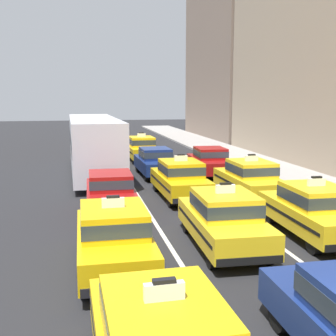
{
  "coord_description": "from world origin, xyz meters",
  "views": [
    {
      "loc": [
        -4.19,
        -3.88,
        4.38
      ],
      "look_at": [
        -0.33,
        14.53,
        1.3
      ],
      "focal_mm": 46.55,
      "sensor_mm": 36.0,
      "label": 1
    }
  ],
  "objects_px": {
    "sedan_right_fourth": "(210,160)",
    "sedan_left_third": "(110,191)",
    "sedan_center_fourth": "(155,161)",
    "taxi_center_second": "(224,218)",
    "taxi_center_third": "(180,178)",
    "taxi_left_second": "(113,236)",
    "bus_left_fourth": "(94,143)",
    "taxi_right_third": "(250,178)",
    "taxi_right_second": "(313,209)",
    "taxi_center_fifth": "(141,148)"
  },
  "relations": [
    {
      "from": "sedan_right_fourth",
      "to": "sedan_left_third",
      "type": "bearing_deg",
      "value": -131.0
    },
    {
      "from": "sedan_left_third",
      "to": "sedan_center_fourth",
      "type": "relative_size",
      "value": 1.0
    },
    {
      "from": "taxi_center_second",
      "to": "taxi_center_third",
      "type": "distance_m",
      "value": 6.4
    },
    {
      "from": "taxi_left_second",
      "to": "bus_left_fourth",
      "type": "distance_m",
      "value": 14.02
    },
    {
      "from": "taxi_left_second",
      "to": "sedan_center_fourth",
      "type": "height_order",
      "value": "taxi_left_second"
    },
    {
      "from": "bus_left_fourth",
      "to": "taxi_right_third",
      "type": "bearing_deg",
      "value": -48.6
    },
    {
      "from": "sedan_left_third",
      "to": "taxi_right_second",
      "type": "bearing_deg",
      "value": -34.16
    },
    {
      "from": "sedan_left_third",
      "to": "taxi_center_fifth",
      "type": "height_order",
      "value": "taxi_center_fifth"
    },
    {
      "from": "taxi_left_second",
      "to": "taxi_center_second",
      "type": "relative_size",
      "value": 0.99
    },
    {
      "from": "taxi_center_third",
      "to": "taxi_left_second",
      "type": "bearing_deg",
      "value": -115.42
    },
    {
      "from": "taxi_center_third",
      "to": "taxi_right_second",
      "type": "bearing_deg",
      "value": -64.45
    },
    {
      "from": "bus_left_fourth",
      "to": "sedan_right_fourth",
      "type": "height_order",
      "value": "bus_left_fourth"
    },
    {
      "from": "taxi_left_second",
      "to": "sedan_right_fourth",
      "type": "xyz_separation_m",
      "value": [
        6.45,
        12.5,
        -0.03
      ]
    },
    {
      "from": "sedan_center_fourth",
      "to": "taxi_center_third",
      "type": "bearing_deg",
      "value": -88.74
    },
    {
      "from": "taxi_left_second",
      "to": "taxi_right_second",
      "type": "xyz_separation_m",
      "value": [
        6.38,
        1.38,
        0.0
      ]
    },
    {
      "from": "sedan_center_fourth",
      "to": "taxi_center_fifth",
      "type": "relative_size",
      "value": 0.95
    },
    {
      "from": "taxi_center_second",
      "to": "sedan_right_fourth",
      "type": "bearing_deg",
      "value": 74.65
    },
    {
      "from": "bus_left_fourth",
      "to": "taxi_right_second",
      "type": "relative_size",
      "value": 2.45
    },
    {
      "from": "taxi_left_second",
      "to": "taxi_center_second",
      "type": "bearing_deg",
      "value": 16.69
    },
    {
      "from": "bus_left_fourth",
      "to": "sedan_left_third",
      "type": "bearing_deg",
      "value": -88.18
    },
    {
      "from": "bus_left_fourth",
      "to": "sedan_center_fourth",
      "type": "xyz_separation_m",
      "value": [
        3.32,
        -1.07,
        -0.97
      ]
    },
    {
      "from": "bus_left_fourth",
      "to": "taxi_right_third",
      "type": "xyz_separation_m",
      "value": [
        6.4,
        -7.26,
        -0.94
      ]
    },
    {
      "from": "taxi_left_second",
      "to": "taxi_right_third",
      "type": "distance_m",
      "value": 9.34
    },
    {
      "from": "taxi_center_fifth",
      "to": "taxi_center_third",
      "type": "bearing_deg",
      "value": -90.06
    },
    {
      "from": "taxi_center_second",
      "to": "taxi_center_third",
      "type": "xyz_separation_m",
      "value": [
        0.22,
        6.4,
        0.0
      ]
    },
    {
      "from": "taxi_left_second",
      "to": "sedan_left_third",
      "type": "relative_size",
      "value": 1.05
    },
    {
      "from": "sedan_left_third",
      "to": "sedan_center_fourth",
      "type": "bearing_deg",
      "value": 67.76
    },
    {
      "from": "taxi_left_second",
      "to": "taxi_right_third",
      "type": "height_order",
      "value": "same"
    },
    {
      "from": "taxi_left_second",
      "to": "sedan_center_fourth",
      "type": "xyz_separation_m",
      "value": [
        3.39,
        12.92,
        -0.03
      ]
    },
    {
      "from": "taxi_center_fifth",
      "to": "sedan_center_fourth",
      "type": "bearing_deg",
      "value": -91.25
    },
    {
      "from": "sedan_left_third",
      "to": "taxi_left_second",
      "type": "bearing_deg",
      "value": -93.6
    },
    {
      "from": "taxi_center_third",
      "to": "sedan_right_fourth",
      "type": "height_order",
      "value": "taxi_center_third"
    },
    {
      "from": "taxi_right_second",
      "to": "taxi_right_third",
      "type": "xyz_separation_m",
      "value": [
        0.09,
        5.36,
        0.0
      ]
    },
    {
      "from": "bus_left_fourth",
      "to": "taxi_center_fifth",
      "type": "height_order",
      "value": "bus_left_fourth"
    },
    {
      "from": "sedan_left_third",
      "to": "taxi_center_fifth",
      "type": "distance_m",
      "value": 13.94
    },
    {
      "from": "taxi_left_second",
      "to": "bus_left_fourth",
      "type": "relative_size",
      "value": 0.41
    },
    {
      "from": "bus_left_fourth",
      "to": "sedan_right_fourth",
      "type": "xyz_separation_m",
      "value": [
        6.37,
        -1.5,
        -0.97
      ]
    },
    {
      "from": "bus_left_fourth",
      "to": "sedan_center_fourth",
      "type": "relative_size",
      "value": 2.59
    },
    {
      "from": "taxi_center_fifth",
      "to": "sedan_right_fourth",
      "type": "xyz_separation_m",
      "value": [
        2.92,
        -6.55,
        -0.03
      ]
    },
    {
      "from": "sedan_center_fourth",
      "to": "sedan_left_third",
      "type": "bearing_deg",
      "value": -112.24
    },
    {
      "from": "sedan_left_third",
      "to": "sedan_center_fourth",
      "type": "distance_m",
      "value": 8.05
    },
    {
      "from": "bus_left_fourth",
      "to": "taxi_right_second",
      "type": "height_order",
      "value": "bus_left_fourth"
    },
    {
      "from": "bus_left_fourth",
      "to": "taxi_right_third",
      "type": "distance_m",
      "value": 9.72
    },
    {
      "from": "taxi_left_second",
      "to": "taxi_right_second",
      "type": "distance_m",
      "value": 6.53
    },
    {
      "from": "sedan_left_third",
      "to": "sedan_right_fourth",
      "type": "relative_size",
      "value": 0.99
    },
    {
      "from": "sedan_right_fourth",
      "to": "bus_left_fourth",
      "type": "bearing_deg",
      "value": 166.8
    },
    {
      "from": "sedan_center_fourth",
      "to": "taxi_right_third",
      "type": "xyz_separation_m",
      "value": [
        3.08,
        -6.19,
        0.03
      ]
    },
    {
      "from": "bus_left_fourth",
      "to": "taxi_center_third",
      "type": "relative_size",
      "value": 2.46
    },
    {
      "from": "taxi_center_second",
      "to": "taxi_center_third",
      "type": "relative_size",
      "value": 1.01
    },
    {
      "from": "taxi_right_second",
      "to": "sedan_center_fourth",
      "type": "bearing_deg",
      "value": 104.54
    }
  ]
}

